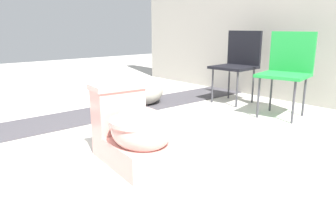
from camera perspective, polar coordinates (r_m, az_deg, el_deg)
name	(u,v)px	position (r m, az deg, el deg)	size (l,w,h in m)	color
ground_plane	(153,158)	(2.29, -2.60, -8.03)	(14.00, 14.00, 0.00)	beige
gravel_strip	(115,110)	(3.58, -9.18, 0.29)	(0.56, 8.00, 0.01)	#423F44
toilet	(134,132)	(2.15, -6.02, -3.40)	(0.67, 0.44, 0.52)	#E09E93
folding_chair_left	(239,59)	(4.00, 12.23, 9.04)	(0.47, 0.47, 0.83)	black
folding_chair_middle	(288,65)	(3.49, 20.11, 7.70)	(0.52, 0.52, 0.83)	#1E8C38
boulder_near	(144,92)	(3.80, -4.21, 3.58)	(0.48, 0.42, 0.31)	gray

